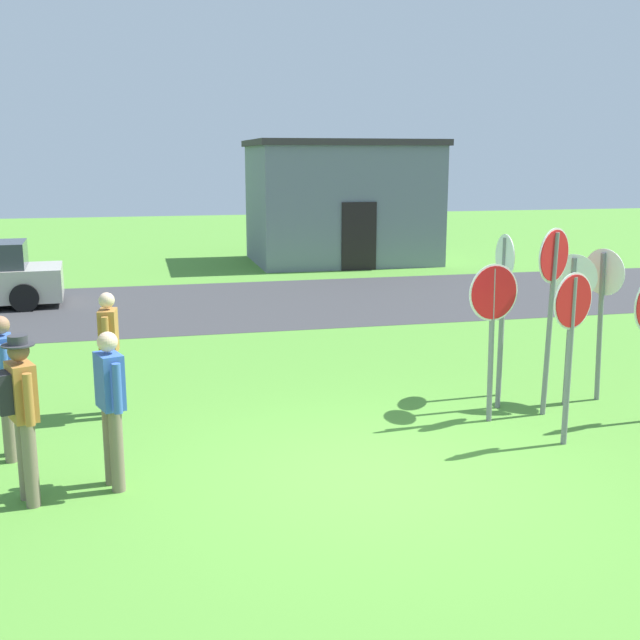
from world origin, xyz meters
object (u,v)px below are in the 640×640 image
stop_sign_leaning_right (504,293)px  stop_sign_nearest (493,315)px  stop_sign_center_cluster (602,300)px  person_in_teal (109,347)px  stop_sign_rear_right (552,290)px  person_on_left (21,408)px  stop_sign_tallest (571,305)px  stop_sign_low_front (503,295)px  stop_sign_far_back (571,330)px  person_in_blue (5,379)px  person_holding_notes (111,401)px

stop_sign_leaning_right → stop_sign_nearest: stop_sign_leaning_right is taller
stop_sign_center_cluster → person_in_teal: bearing=172.4°
stop_sign_rear_right → person_on_left: (-6.48, -1.30, -0.72)m
stop_sign_center_cluster → person_on_left: bearing=-167.1°
stop_sign_leaning_right → stop_sign_center_cluster: bearing=-23.1°
stop_sign_tallest → person_on_left: 7.18m
stop_sign_leaning_right → person_on_left: stop_sign_leaning_right is taller
stop_sign_low_front → stop_sign_rear_right: bearing=-41.0°
stop_sign_leaning_right → stop_sign_far_back: 2.01m
stop_sign_low_front → stop_sign_nearest: stop_sign_low_front is taller
person_in_teal → person_in_blue: size_ratio=1.00×
stop_sign_far_back → stop_sign_tallest: bearing=59.2°
stop_sign_rear_right → stop_sign_tallest: 0.66m
person_on_left → stop_sign_leaning_right: bearing=19.8°
person_holding_notes → stop_sign_far_back: bearing=0.6°
stop_sign_tallest → person_on_left: bearing=-166.9°
stop_sign_rear_right → person_on_left: bearing=-168.6°
stop_sign_nearest → person_on_left: (-5.63, -1.26, -0.42)m
stop_sign_far_back → person_holding_notes: 5.33m
stop_sign_leaning_right → stop_sign_low_front: (-0.28, -0.53, 0.07)m
stop_sign_low_front → person_holding_notes: 5.41m
stop_sign_low_front → stop_sign_center_cluster: size_ratio=1.11×
stop_sign_rear_right → stop_sign_center_cluster: 1.15m
stop_sign_center_cluster → stop_sign_rear_right: bearing=-157.8°
stop_sign_leaning_right → person_in_teal: size_ratio=1.36×
person_on_left → person_in_blue: size_ratio=1.03×
stop_sign_rear_right → person_in_teal: size_ratio=1.50×
stop_sign_rear_right → person_in_blue: stop_sign_rear_right is taller
stop_sign_far_back → stop_sign_tallest: (0.82, 1.38, 0.00)m
person_in_blue → stop_sign_low_front: bearing=3.8°
stop_sign_nearest → stop_sign_tallest: stop_sign_tallest is taller
stop_sign_leaning_right → person_holding_notes: size_ratio=1.36×
stop_sign_rear_right → stop_sign_nearest: size_ratio=1.21×
stop_sign_rear_right → stop_sign_tallest: size_ratio=1.19×
stop_sign_low_front → person_in_teal: (-5.23, 0.90, -0.65)m
stop_sign_nearest → person_on_left: 5.78m
person_on_left → stop_sign_far_back: bearing=2.3°
stop_sign_leaning_right → stop_sign_low_front: size_ratio=0.95×
person_on_left → person_in_blue: person_on_left is taller
person_in_blue → stop_sign_far_back: bearing=-9.2°
stop_sign_leaning_right → stop_sign_far_back: bearing=-93.3°
stop_sign_leaning_right → person_in_teal: bearing=176.2°
stop_sign_low_front → person_on_left: 6.27m
person_in_blue → stop_sign_nearest: bearing=-0.4°
stop_sign_tallest → stop_sign_nearest: bearing=-164.7°
stop_sign_low_front → stop_sign_center_cluster: (1.52, 0.00, -0.13)m
stop_sign_rear_right → person_on_left: size_ratio=1.46×
stop_sign_far_back → stop_sign_low_front: bearing=96.1°
stop_sign_nearest → stop_sign_rear_right: bearing=2.8°
stop_sign_far_back → person_on_left: 6.17m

